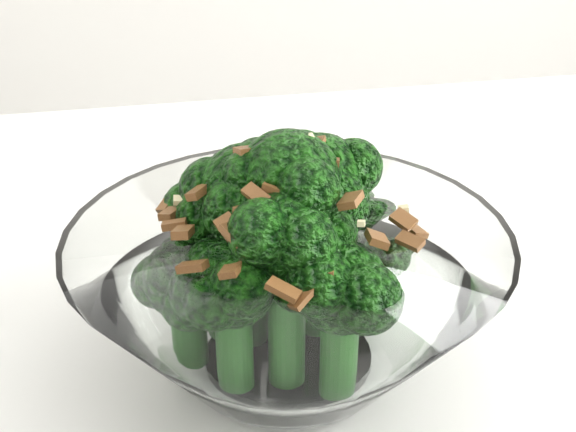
{
  "coord_description": "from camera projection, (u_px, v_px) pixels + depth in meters",
  "views": [
    {
      "loc": [
        0.13,
        -0.3,
        1.04
      ],
      "look_at": [
        0.12,
        0.05,
        0.85
      ],
      "focal_mm": 50.0,
      "sensor_mm": 36.0,
      "label": 1
    }
  ],
  "objects": [
    {
      "name": "table",
      "position": [
        247.0,
        412.0,
        0.52
      ],
      "size": [
        1.35,
        1.05,
        0.75
      ],
      "color": "white",
      "rests_on": "ground"
    },
    {
      "name": "broccoli_dish",
      "position": [
        286.0,
        285.0,
        0.42
      ],
      "size": [
        0.23,
        0.23,
        0.14
      ],
      "color": "white",
      "rests_on": "table"
    }
  ]
}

